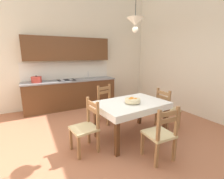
{
  "coord_description": "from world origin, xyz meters",
  "views": [
    {
      "loc": [
        -1.22,
        -2.57,
        1.7
      ],
      "look_at": [
        0.18,
        0.1,
        1.03
      ],
      "focal_mm": 25.53,
      "sensor_mm": 36.0,
      "label": 1
    }
  ],
  "objects_px": {
    "dining_chair_camera_side": "(160,134)",
    "dining_table": "(131,108)",
    "pendant_lamp": "(135,22)",
    "kitchen_cabinetry": "(70,81)",
    "dining_chair_tv_side": "(86,127)",
    "dining_chair_window_side": "(167,109)",
    "dining_chair_kitchen_side": "(108,105)",
    "fruit_bowl": "(133,100)"
  },
  "relations": [
    {
      "from": "dining_chair_kitchen_side",
      "to": "dining_table",
      "type": "bearing_deg",
      "value": -85.93
    },
    {
      "from": "kitchen_cabinetry",
      "to": "pendant_lamp",
      "type": "height_order",
      "value": "pendant_lamp"
    },
    {
      "from": "dining_chair_kitchen_side",
      "to": "pendant_lamp",
      "type": "bearing_deg",
      "value": -81.42
    },
    {
      "from": "kitchen_cabinetry",
      "to": "dining_chair_window_side",
      "type": "relative_size",
      "value": 3.05
    },
    {
      "from": "kitchen_cabinetry",
      "to": "dining_chair_camera_side",
      "type": "distance_m",
      "value": 3.43
    },
    {
      "from": "pendant_lamp",
      "to": "dining_table",
      "type": "bearing_deg",
      "value": -152.63
    },
    {
      "from": "kitchen_cabinetry",
      "to": "fruit_bowl",
      "type": "xyz_separation_m",
      "value": [
        0.59,
        -2.59,
        -0.04
      ]
    },
    {
      "from": "dining_table",
      "to": "dining_chair_camera_side",
      "type": "xyz_separation_m",
      "value": [
        0.01,
        -0.83,
        -0.19
      ]
    },
    {
      "from": "dining_chair_tv_side",
      "to": "dining_chair_camera_side",
      "type": "relative_size",
      "value": 1.0
    },
    {
      "from": "kitchen_cabinetry",
      "to": "dining_table",
      "type": "relative_size",
      "value": 1.92
    },
    {
      "from": "dining_table",
      "to": "pendant_lamp",
      "type": "relative_size",
      "value": 1.83
    },
    {
      "from": "dining_chair_tv_side",
      "to": "dining_chair_window_side",
      "type": "distance_m",
      "value": 1.98
    },
    {
      "from": "dining_table",
      "to": "dining_chair_tv_side",
      "type": "height_order",
      "value": "dining_chair_tv_side"
    },
    {
      "from": "dining_chair_window_side",
      "to": "pendant_lamp",
      "type": "distance_m",
      "value": 2.06
    },
    {
      "from": "dining_table",
      "to": "pendant_lamp",
      "type": "distance_m",
      "value": 1.65
    },
    {
      "from": "dining_chair_tv_side",
      "to": "dining_chair_kitchen_side",
      "type": "distance_m",
      "value": 1.33
    },
    {
      "from": "kitchen_cabinetry",
      "to": "dining_chair_camera_side",
      "type": "bearing_deg",
      "value": -79.55
    },
    {
      "from": "dining_chair_camera_side",
      "to": "dining_table",
      "type": "bearing_deg",
      "value": 90.37
    },
    {
      "from": "pendant_lamp",
      "to": "kitchen_cabinetry",
      "type": "bearing_deg",
      "value": 105.38
    },
    {
      "from": "dining_chair_tv_side",
      "to": "pendant_lamp",
      "type": "bearing_deg",
      "value": 3.92
    },
    {
      "from": "dining_chair_tv_side",
      "to": "dining_chair_window_side",
      "type": "xyz_separation_m",
      "value": [
        1.98,
        0.03,
        0.0
      ]
    },
    {
      "from": "fruit_bowl",
      "to": "dining_chair_window_side",
      "type": "bearing_deg",
      "value": 3.63
    },
    {
      "from": "dining_chair_kitchen_side",
      "to": "dining_chair_window_side",
      "type": "relative_size",
      "value": 1.0
    },
    {
      "from": "dining_chair_tv_side",
      "to": "kitchen_cabinetry",
      "type": "bearing_deg",
      "value": 82.05
    },
    {
      "from": "dining_chair_kitchen_side",
      "to": "dining_chair_window_side",
      "type": "bearing_deg",
      "value": -41.53
    },
    {
      "from": "dining_chair_camera_side",
      "to": "pendant_lamp",
      "type": "xyz_separation_m",
      "value": [
        0.06,
        0.87,
        1.83
      ]
    },
    {
      "from": "kitchen_cabinetry",
      "to": "pendant_lamp",
      "type": "xyz_separation_m",
      "value": [
        0.68,
        -2.48,
        1.42
      ]
    },
    {
      "from": "dining_table",
      "to": "pendant_lamp",
      "type": "xyz_separation_m",
      "value": [
        0.07,
        0.04,
        1.65
      ]
    },
    {
      "from": "kitchen_cabinetry",
      "to": "pendant_lamp",
      "type": "distance_m",
      "value": 2.94
    },
    {
      "from": "dining_chair_camera_side",
      "to": "fruit_bowl",
      "type": "xyz_separation_m",
      "value": [
        -0.02,
        0.76,
        0.37
      ]
    },
    {
      "from": "dining_chair_camera_side",
      "to": "fruit_bowl",
      "type": "relative_size",
      "value": 3.1
    },
    {
      "from": "dining_chair_tv_side",
      "to": "dining_chair_camera_side",
      "type": "xyz_separation_m",
      "value": [
        0.97,
        -0.8,
        0.0
      ]
    },
    {
      "from": "dining_table",
      "to": "dining_chair_tv_side",
      "type": "relative_size",
      "value": 1.59
    },
    {
      "from": "dining_chair_kitchen_side",
      "to": "fruit_bowl",
      "type": "xyz_separation_m",
      "value": [
        0.05,
        -1.02,
        0.37
      ]
    },
    {
      "from": "dining_table",
      "to": "pendant_lamp",
      "type": "bearing_deg",
      "value": 27.37
    },
    {
      "from": "dining_table",
      "to": "dining_chair_camera_side",
      "type": "height_order",
      "value": "dining_chair_camera_side"
    },
    {
      "from": "kitchen_cabinetry",
      "to": "dining_chair_kitchen_side",
      "type": "relative_size",
      "value": 3.05
    },
    {
      "from": "fruit_bowl",
      "to": "pendant_lamp",
      "type": "xyz_separation_m",
      "value": [
        0.09,
        0.11,
        1.46
      ]
    },
    {
      "from": "dining_table",
      "to": "fruit_bowl",
      "type": "distance_m",
      "value": 0.2
    },
    {
      "from": "kitchen_cabinetry",
      "to": "fruit_bowl",
      "type": "bearing_deg",
      "value": -77.09
    },
    {
      "from": "dining_chair_kitchen_side",
      "to": "fruit_bowl",
      "type": "bearing_deg",
      "value": -87.29
    },
    {
      "from": "dining_table",
      "to": "dining_chair_tv_side",
      "type": "xyz_separation_m",
      "value": [
        -0.97,
        -0.04,
        -0.19
      ]
    }
  ]
}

